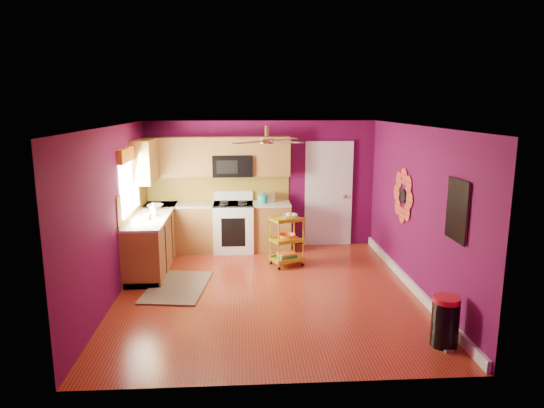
{
  "coord_description": "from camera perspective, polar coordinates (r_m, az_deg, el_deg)",
  "views": [
    {
      "loc": [
        -0.37,
        -6.97,
        2.81
      ],
      "look_at": [
        0.09,
        0.4,
        1.28
      ],
      "focal_mm": 32.0,
      "sensor_mm": 36.0,
      "label": 1
    }
  ],
  "objects": [
    {
      "name": "lower_cabinets",
      "position": [
        9.15,
        -9.57,
        -3.54
      ],
      "size": [
        2.81,
        2.31,
        0.94
      ],
      "color": "brown",
      "rests_on": "ground"
    },
    {
      "name": "counter_dish",
      "position": [
        9.11,
        -13.58,
        -0.27
      ],
      "size": [
        0.29,
        0.29,
        0.07
      ],
      "primitive_type": "imported",
      "color": "white",
      "rests_on": "lower_cabinets"
    },
    {
      "name": "rolling_cart",
      "position": [
        8.54,
        1.8,
        -4.08
      ],
      "size": [
        0.64,
        0.56,
        0.96
      ],
      "color": "gold",
      "rests_on": "ground"
    },
    {
      "name": "soap_bottle_a",
      "position": [
        8.47,
        -13.71,
        -0.81
      ],
      "size": [
        0.08,
        0.08,
        0.17
      ],
      "primitive_type": "imported",
      "color": "#EA3F72",
      "rests_on": "lower_cabinets"
    },
    {
      "name": "electric_range",
      "position": [
        9.43,
        -4.55,
        -2.64
      ],
      "size": [
        0.76,
        0.66,
        1.13
      ],
      "color": "white",
      "rests_on": "ground"
    },
    {
      "name": "left_window",
      "position": [
        8.3,
        -16.43,
        3.77
      ],
      "size": [
        0.08,
        1.35,
        1.08
      ],
      "color": "white",
      "rests_on": "ground"
    },
    {
      "name": "upper_cabinetry",
      "position": [
        9.24,
        -8.99,
        5.25
      ],
      "size": [
        2.8,
        2.3,
        1.26
      ],
      "color": "brown",
      "rests_on": "ground"
    },
    {
      "name": "soap_bottle_b",
      "position": [
        8.81,
        -13.8,
        -0.36
      ],
      "size": [
        0.13,
        0.13,
        0.17
      ],
      "primitive_type": "imported",
      "color": "white",
      "rests_on": "lower_cabinets"
    },
    {
      "name": "counter_cup",
      "position": [
        8.28,
        -14.42,
        -1.41
      ],
      "size": [
        0.12,
        0.12,
        0.1
      ],
      "primitive_type": "imported",
      "color": "white",
      "rests_on": "lower_cabinets"
    },
    {
      "name": "ground",
      "position": [
        7.52,
        -0.49,
        -10.25
      ],
      "size": [
        5.0,
        5.0,
        0.0
      ],
      "primitive_type": "plane",
      "color": "maroon",
      "rests_on": "ground"
    },
    {
      "name": "room_envelope",
      "position": [
        7.08,
        -0.29,
        2.11
      ],
      "size": [
        4.54,
        5.04,
        2.52
      ],
      "color": "#580A3E",
      "rests_on": "ground"
    },
    {
      "name": "teal_kettle",
      "position": [
        9.31,
        -1.08,
        0.61
      ],
      "size": [
        0.18,
        0.18,
        0.21
      ],
      "color": "#16A694",
      "rests_on": "lower_cabinets"
    },
    {
      "name": "toaster",
      "position": [
        9.4,
        -0.39,
        0.76
      ],
      "size": [
        0.22,
        0.15,
        0.18
      ],
      "primitive_type": "cube",
      "color": "beige",
      "rests_on": "lower_cabinets"
    },
    {
      "name": "right_wall_art",
      "position": [
        7.25,
        17.51,
        0.28
      ],
      "size": [
        0.04,
        2.74,
        1.04
      ],
      "color": "black",
      "rests_on": "ground"
    },
    {
      "name": "ceiling_fan",
      "position": [
        7.2,
        -0.61,
        7.54
      ],
      "size": [
        1.01,
        1.01,
        0.26
      ],
      "color": "#BF8C3F",
      "rests_on": "ground"
    },
    {
      "name": "panel_door",
      "position": [
        9.76,
        6.66,
        1.05
      ],
      "size": [
        0.95,
        0.11,
        2.15
      ],
      "color": "white",
      "rests_on": "ground"
    },
    {
      "name": "trash_can",
      "position": [
        6.2,
        19.7,
        -12.89
      ],
      "size": [
        0.36,
        0.38,
        0.61
      ],
      "color": "black",
      "rests_on": "ground"
    },
    {
      "name": "shag_rug",
      "position": [
        7.81,
        -11.05,
        -9.53
      ],
      "size": [
        1.04,
        1.52,
        0.02
      ],
      "primitive_type": "cube",
      "rotation": [
        0.0,
        0.0,
        -0.13
      ],
      "color": "black",
      "rests_on": "ground"
    }
  ]
}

